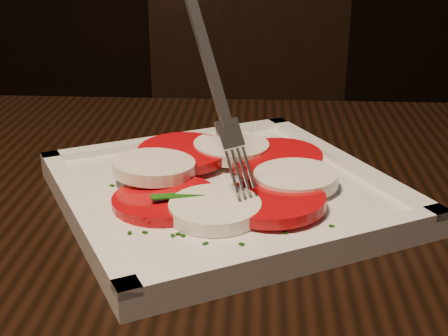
% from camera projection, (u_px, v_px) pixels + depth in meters
% --- Properties ---
extents(chair, '(0.44, 0.44, 0.93)m').
position_uv_depth(chair, '(255.00, 139.00, 1.29)').
color(chair, black).
rests_on(chair, ground).
extents(plate, '(0.32, 0.32, 0.01)m').
position_uv_depth(plate, '(224.00, 194.00, 0.50)').
color(plate, white).
rests_on(plate, table).
extents(caprese_salad, '(0.18, 0.19, 0.02)m').
position_uv_depth(caprese_salad, '(224.00, 175.00, 0.49)').
color(caprese_salad, '#C3040E').
rests_on(caprese_salad, plate).
extents(fork, '(0.07, 0.09, 0.15)m').
position_uv_depth(fork, '(204.00, 72.00, 0.45)').
color(fork, white).
rests_on(fork, caprese_salad).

